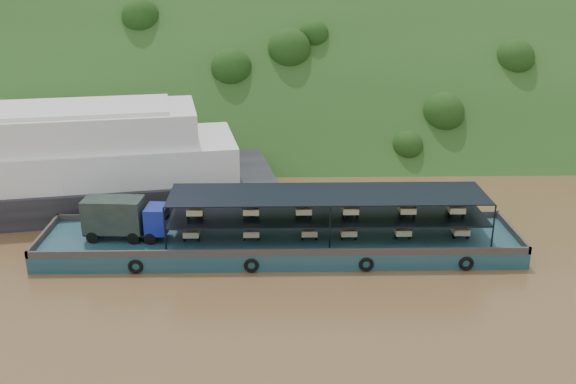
{
  "coord_description": "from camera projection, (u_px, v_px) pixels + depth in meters",
  "views": [
    {
      "loc": [
        -2.99,
        -44.78,
        20.4
      ],
      "look_at": [
        -2.0,
        3.0,
        3.2
      ],
      "focal_mm": 40.0,
      "sensor_mm": 36.0,
      "label": 1
    }
  ],
  "objects": [
    {
      "name": "cargo_barge",
      "position": [
        272.0,
        238.0,
        47.58
      ],
      "size": [
        35.0,
        7.18,
        4.54
      ],
      "color": "#133C45",
      "rests_on": "ground"
    },
    {
      "name": "hillside",
      "position": [
        298.0,
        129.0,
        82.96
      ],
      "size": [
        140.0,
        39.6,
        39.6
      ],
      "primitive_type": "cube",
      "rotation": [
        0.79,
        0.0,
        0.0
      ],
      "color": "#1D3D16",
      "rests_on": "ground"
    },
    {
      "name": "passenger_ferry",
      "position": [
        16.0,
        166.0,
        54.93
      ],
      "size": [
        45.23,
        18.52,
        8.91
      ],
      "rotation": [
        0.0,
        0.0,
        0.18
      ],
      "color": "black",
      "rests_on": "ground"
    },
    {
      "name": "ground",
      "position": [
        315.0,
        244.0,
        49.09
      ],
      "size": [
        160.0,
        160.0,
        0.0
      ],
      "primitive_type": "plane",
      "color": "brown",
      "rests_on": "ground"
    }
  ]
}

